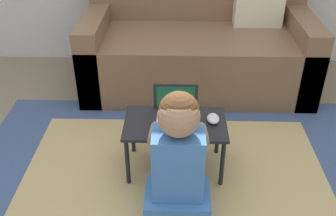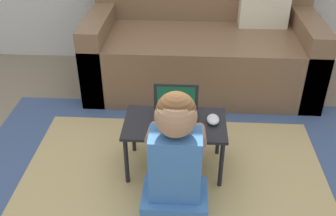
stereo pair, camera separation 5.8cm
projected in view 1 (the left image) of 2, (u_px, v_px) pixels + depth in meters
The scene contains 7 objects.
ground_plane at pixel (159, 196), 2.08m from camera, with size 16.00×16.00×0.00m, color #7F705B.
area_rug at pixel (174, 188), 2.12m from camera, with size 2.35×1.80×0.01m.
couch at pixel (198, 45), 3.01m from camera, with size 1.67×0.84×0.92m.
laptop_desk at pixel (175, 128), 2.13m from camera, with size 0.55×0.33×0.32m.
laptop at pixel (175, 113), 2.13m from camera, with size 0.24×0.16×0.17m.
computer_mouse at pixel (213, 119), 2.10m from camera, with size 0.07×0.10×0.04m.
person_seated at pixel (178, 161), 1.81m from camera, with size 0.32×0.34×0.69m.
Camera 1 is at (0.09, -1.51, 1.51)m, focal length 42.00 mm.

